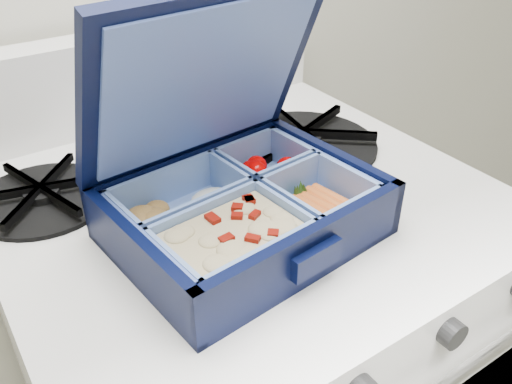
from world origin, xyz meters
TOP-DOWN VIEW (x-y plane):
  - bento_box at (-0.51, 1.64)m, footprint 0.26×0.22m
  - burner_grate at (-0.34, 1.75)m, footprint 0.25×0.25m
  - burner_grate_rear at (-0.66, 1.81)m, footprint 0.18×0.18m
  - fork at (-0.46, 1.79)m, footprint 0.06×0.17m

SIDE VIEW (x-z plane):
  - fork at x=-0.46m, z-range 0.79..0.80m
  - burner_grate_rear at x=-0.66m, z-range 0.79..0.81m
  - burner_grate at x=-0.34m, z-range 0.79..0.82m
  - bento_box at x=-0.51m, z-range 0.79..0.85m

